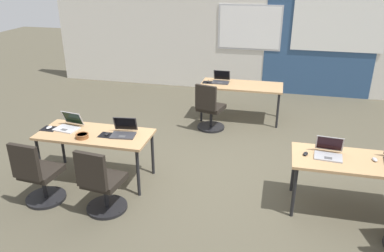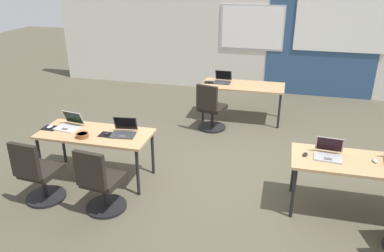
# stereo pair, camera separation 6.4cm
# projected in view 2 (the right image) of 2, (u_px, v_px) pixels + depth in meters

# --- Properties ---
(ground_plane) EXTENTS (24.00, 24.00, 0.00)m
(ground_plane) POSITION_uv_depth(u_px,v_px,m) (223.00, 171.00, 5.78)
(ground_plane) COLOR #4C4738
(back_wall_assembly) EXTENTS (10.00, 0.27, 2.80)m
(back_wall_assembly) POSITION_uv_depth(u_px,v_px,m) (257.00, 33.00, 8.96)
(back_wall_assembly) COLOR silver
(back_wall_assembly) RESTS_ON ground
(desk_near_left) EXTENTS (1.60, 0.70, 0.72)m
(desk_near_left) POSITION_uv_depth(u_px,v_px,m) (95.00, 137.00, 5.38)
(desk_near_left) COLOR tan
(desk_near_left) RESTS_ON ground
(desk_near_right) EXTENTS (1.60, 0.70, 0.72)m
(desk_near_right) POSITION_uv_depth(u_px,v_px,m) (359.00, 166.00, 4.60)
(desk_near_right) COLOR tan
(desk_near_right) RESTS_ON ground
(desk_far_center) EXTENTS (1.60, 0.70, 0.72)m
(desk_far_center) POSITION_uv_depth(u_px,v_px,m) (243.00, 88.00, 7.48)
(desk_far_center) COLOR tan
(desk_far_center) RESTS_ON ground
(laptop_near_left_inner) EXTENTS (0.37, 0.35, 0.23)m
(laptop_near_left_inner) POSITION_uv_depth(u_px,v_px,m) (124.00, 131.00, 5.29)
(laptop_near_left_inner) COLOR #333338
(laptop_near_left_inner) RESTS_ON desk_near_left
(mousepad_near_left_inner) EXTENTS (0.22, 0.19, 0.00)m
(mousepad_near_left_inner) POSITION_uv_depth(u_px,v_px,m) (107.00, 135.00, 5.28)
(mousepad_near_left_inner) COLOR black
(mousepad_near_left_inner) RESTS_ON desk_near_left
(mouse_near_left_inner) EXTENTS (0.06, 0.10, 0.03)m
(mouse_near_left_inner) POSITION_uv_depth(u_px,v_px,m) (107.00, 133.00, 5.28)
(mouse_near_left_inner) COLOR black
(mouse_near_left_inner) RESTS_ON mousepad_near_left_inner
(chair_near_left_inner) EXTENTS (0.52, 0.56, 0.92)m
(chair_near_left_inner) POSITION_uv_depth(u_px,v_px,m) (101.00, 186.00, 4.72)
(chair_near_left_inner) COLOR black
(chair_near_left_inner) RESTS_ON ground
(laptop_near_left_end) EXTENTS (0.38, 0.37, 0.22)m
(laptop_near_left_end) POSITION_uv_depth(u_px,v_px,m) (69.00, 124.00, 5.50)
(laptop_near_left_end) COLOR #B7B7BC
(laptop_near_left_end) RESTS_ON desk_near_left
(mousepad_near_left_end) EXTENTS (0.22, 0.19, 0.00)m
(mousepad_near_left_end) POSITION_uv_depth(u_px,v_px,m) (50.00, 128.00, 5.50)
(mousepad_near_left_end) COLOR black
(mousepad_near_left_end) RESTS_ON desk_near_left
(mouse_near_left_end) EXTENTS (0.08, 0.11, 0.03)m
(mouse_near_left_end) POSITION_uv_depth(u_px,v_px,m) (50.00, 127.00, 5.49)
(mouse_near_left_end) COLOR silver
(mouse_near_left_end) RESTS_ON mousepad_near_left_end
(chair_near_left_end) EXTENTS (0.52, 0.56, 0.92)m
(chair_near_left_end) POSITION_uv_depth(u_px,v_px,m) (39.00, 176.00, 4.92)
(chair_near_left_end) COLOR black
(chair_near_left_end) RESTS_ON ground
(mouse_near_right_end) EXTENTS (0.07, 0.11, 0.03)m
(mouse_near_right_end) POSITION_uv_depth(u_px,v_px,m) (375.00, 161.00, 4.56)
(mouse_near_right_end) COLOR #B2B2B7
(mouse_near_right_end) RESTS_ON desk_near_right
(laptop_far_left) EXTENTS (0.33, 0.32, 0.22)m
(laptop_far_left) POSITION_uv_depth(u_px,v_px,m) (223.00, 80.00, 7.60)
(laptop_far_left) COLOR #333338
(laptop_far_left) RESTS_ON desk_far_center
(mousepad_far_left) EXTENTS (0.22, 0.19, 0.00)m
(mousepad_far_left) POSITION_uv_depth(u_px,v_px,m) (210.00, 82.00, 7.60)
(mousepad_far_left) COLOR black
(mousepad_far_left) RESTS_ON desk_far_center
(mouse_far_left) EXTENTS (0.07, 0.11, 0.03)m
(mouse_far_left) POSITION_uv_depth(u_px,v_px,m) (210.00, 82.00, 7.60)
(mouse_far_left) COLOR black
(mouse_far_left) RESTS_ON mousepad_far_left
(chair_far_left) EXTENTS (0.53, 0.59, 0.92)m
(chair_far_left) POSITION_uv_depth(u_px,v_px,m) (211.00, 111.00, 7.10)
(chair_far_left) COLOR black
(chair_far_left) RESTS_ON ground
(laptop_near_right_inner) EXTENTS (0.36, 0.34, 0.23)m
(laptop_near_right_inner) POSITION_uv_depth(u_px,v_px,m) (328.00, 153.00, 4.67)
(laptop_near_right_inner) COLOR #9E9EA3
(laptop_near_right_inner) RESTS_ON desk_near_right
(mouse_near_right_inner) EXTENTS (0.08, 0.11, 0.03)m
(mouse_near_right_inner) POSITION_uv_depth(u_px,v_px,m) (305.00, 154.00, 4.71)
(mouse_near_right_inner) COLOR black
(mouse_near_right_inner) RESTS_ON desk_near_right
(snack_bowl) EXTENTS (0.18, 0.18, 0.06)m
(snack_bowl) POSITION_uv_depth(u_px,v_px,m) (82.00, 135.00, 5.19)
(snack_bowl) COLOR brown
(snack_bowl) RESTS_ON desk_near_left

